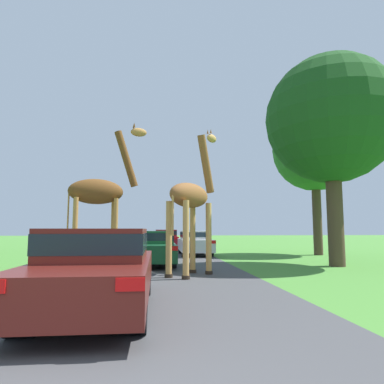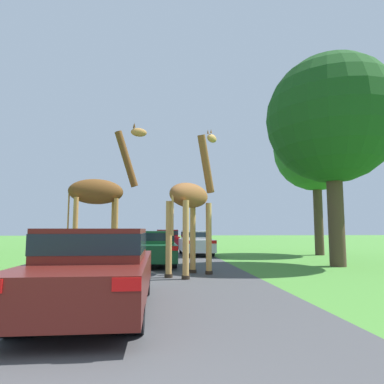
{
  "view_description": "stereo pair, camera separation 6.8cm",
  "coord_description": "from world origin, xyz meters",
  "px_view_note": "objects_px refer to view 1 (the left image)",
  "views": [
    {
      "loc": [
        1.09,
        -1.94,
        1.47
      ],
      "look_at": [
        2.2,
        9.02,
        2.67
      ],
      "focal_mm": 32.0,
      "sensor_mm": 36.0,
      "label": 1
    },
    {
      "loc": [
        1.15,
        -1.95,
        1.47
      ],
      "look_at": [
        2.2,
        9.02,
        2.67
      ],
      "focal_mm": 32.0,
      "sensor_mm": 36.0,
      "label": 2
    }
  ],
  "objects_px": {
    "giraffe_near_road": "(192,200)",
    "car_lead_maroon": "(98,267)",
    "giraffe_companion": "(100,194)",
    "tree_left_edge": "(331,120)",
    "car_far_ahead": "(166,238)",
    "tree_right_cluster": "(315,150)",
    "car_queue_left": "(115,240)",
    "car_verge_right": "(195,242)",
    "car_queue_right": "(154,247)"
  },
  "relations": [
    {
      "from": "car_lead_maroon",
      "to": "car_far_ahead",
      "type": "distance_m",
      "value": 20.53
    },
    {
      "from": "car_verge_right",
      "to": "tree_left_edge",
      "type": "bearing_deg",
      "value": -52.69
    },
    {
      "from": "giraffe_companion",
      "to": "car_verge_right",
      "type": "distance_m",
      "value": 9.45
    },
    {
      "from": "car_far_ahead",
      "to": "tree_left_edge",
      "type": "relative_size",
      "value": 0.49
    },
    {
      "from": "giraffe_near_road",
      "to": "car_queue_left",
      "type": "xyz_separation_m",
      "value": [
        -3.78,
        11.41,
        -1.63
      ]
    },
    {
      "from": "car_verge_right",
      "to": "tree_right_cluster",
      "type": "height_order",
      "value": "tree_right_cluster"
    },
    {
      "from": "car_queue_left",
      "to": "car_verge_right",
      "type": "relative_size",
      "value": 0.98
    },
    {
      "from": "tree_left_edge",
      "to": "tree_right_cluster",
      "type": "bearing_deg",
      "value": 70.43
    },
    {
      "from": "giraffe_near_road",
      "to": "tree_left_edge",
      "type": "relative_size",
      "value": 0.59
    },
    {
      "from": "car_far_ahead",
      "to": "car_verge_right",
      "type": "relative_size",
      "value": 0.95
    },
    {
      "from": "car_far_ahead",
      "to": "tree_right_cluster",
      "type": "bearing_deg",
      "value": -43.1
    },
    {
      "from": "giraffe_near_road",
      "to": "giraffe_companion",
      "type": "height_order",
      "value": "giraffe_companion"
    },
    {
      "from": "car_queue_left",
      "to": "tree_right_cluster",
      "type": "height_order",
      "value": "tree_right_cluster"
    },
    {
      "from": "giraffe_companion",
      "to": "car_lead_maroon",
      "type": "xyz_separation_m",
      "value": [
        0.81,
        -4.89,
        -1.83
      ]
    },
    {
      "from": "car_lead_maroon",
      "to": "tree_right_cluster",
      "type": "bearing_deg",
      "value": 50.49
    },
    {
      "from": "giraffe_near_road",
      "to": "car_queue_right",
      "type": "xyz_separation_m",
      "value": [
        -1.23,
        3.53,
        -1.67
      ]
    },
    {
      "from": "car_lead_maroon",
      "to": "giraffe_companion",
      "type": "bearing_deg",
      "value": 99.38
    },
    {
      "from": "giraffe_near_road",
      "to": "car_queue_left",
      "type": "distance_m",
      "value": 12.13
    },
    {
      "from": "car_lead_maroon",
      "to": "car_far_ahead",
      "type": "height_order",
      "value": "car_lead_maroon"
    },
    {
      "from": "car_queue_right",
      "to": "car_verge_right",
      "type": "relative_size",
      "value": 1.07
    },
    {
      "from": "car_queue_left",
      "to": "car_queue_right",
      "type": "bearing_deg",
      "value": -72.07
    },
    {
      "from": "giraffe_companion",
      "to": "tree_left_edge",
      "type": "distance_m",
      "value": 9.81
    },
    {
      "from": "giraffe_near_road",
      "to": "car_lead_maroon",
      "type": "relative_size",
      "value": 1.06
    },
    {
      "from": "car_lead_maroon",
      "to": "car_verge_right",
      "type": "distance_m",
      "value": 13.61
    },
    {
      "from": "car_queue_right",
      "to": "car_verge_right",
      "type": "xyz_separation_m",
      "value": [
        2.28,
        5.13,
        -0.01
      ]
    },
    {
      "from": "car_queue_right",
      "to": "car_far_ahead",
      "type": "distance_m",
      "value": 12.38
    },
    {
      "from": "giraffe_near_road",
      "to": "car_queue_left",
      "type": "relative_size",
      "value": 1.17
    },
    {
      "from": "tree_left_edge",
      "to": "car_verge_right",
      "type": "bearing_deg",
      "value": 127.31
    },
    {
      "from": "giraffe_companion",
      "to": "car_verge_right",
      "type": "bearing_deg",
      "value": 139.43
    },
    {
      "from": "giraffe_companion",
      "to": "tree_left_edge",
      "type": "height_order",
      "value": "tree_left_edge"
    },
    {
      "from": "giraffe_near_road",
      "to": "tree_right_cluster",
      "type": "distance_m",
      "value": 11.92
    },
    {
      "from": "car_lead_maroon",
      "to": "car_queue_right",
      "type": "height_order",
      "value": "car_lead_maroon"
    },
    {
      "from": "giraffe_companion",
      "to": "tree_left_edge",
      "type": "xyz_separation_m",
      "value": [
        9.04,
        1.78,
        3.36
      ]
    },
    {
      "from": "giraffe_near_road",
      "to": "car_verge_right",
      "type": "relative_size",
      "value": 1.14
    },
    {
      "from": "tree_right_cluster",
      "to": "car_far_ahead",
      "type": "bearing_deg",
      "value": 136.9
    },
    {
      "from": "giraffe_near_road",
      "to": "car_far_ahead",
      "type": "xyz_separation_m",
      "value": [
        -0.41,
        15.89,
        -1.64
      ]
    },
    {
      "from": "giraffe_near_road",
      "to": "tree_left_edge",
      "type": "xyz_separation_m",
      "value": [
        6.04,
        2.1,
        3.58
      ]
    },
    {
      "from": "car_far_ahead",
      "to": "car_lead_maroon",
      "type": "bearing_deg",
      "value": -94.96
    },
    {
      "from": "car_verge_right",
      "to": "tree_left_edge",
      "type": "relative_size",
      "value": 0.51
    },
    {
      "from": "giraffe_near_road",
      "to": "car_lead_maroon",
      "type": "xyz_separation_m",
      "value": [
        -2.19,
        -4.57,
        -1.61
      ]
    },
    {
      "from": "giraffe_companion",
      "to": "car_far_ahead",
      "type": "xyz_separation_m",
      "value": [
        2.59,
        15.56,
        -1.85
      ]
    },
    {
      "from": "giraffe_near_road",
      "to": "car_queue_right",
      "type": "relative_size",
      "value": 1.07
    },
    {
      "from": "tree_right_cluster",
      "to": "tree_left_edge",
      "type": "bearing_deg",
      "value": -109.57
    },
    {
      "from": "car_lead_maroon",
      "to": "tree_left_edge",
      "type": "xyz_separation_m",
      "value": [
        8.23,
        6.67,
        5.19
      ]
    },
    {
      "from": "car_queue_right",
      "to": "car_queue_left",
      "type": "xyz_separation_m",
      "value": [
        -2.55,
        7.88,
        0.04
      ]
    },
    {
      "from": "giraffe_companion",
      "to": "car_verge_right",
      "type": "xyz_separation_m",
      "value": [
        4.05,
        8.33,
        -1.89
      ]
    },
    {
      "from": "car_queue_left",
      "to": "car_far_ahead",
      "type": "height_order",
      "value": "car_queue_left"
    },
    {
      "from": "tree_right_cluster",
      "to": "car_lead_maroon",
      "type": "bearing_deg",
      "value": -129.51
    },
    {
      "from": "car_far_ahead",
      "to": "car_queue_left",
      "type": "bearing_deg",
      "value": -126.92
    },
    {
      "from": "giraffe_companion",
      "to": "tree_right_cluster",
      "type": "xyz_separation_m",
      "value": [
        11.1,
        7.59,
        3.5
      ]
    }
  ]
}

